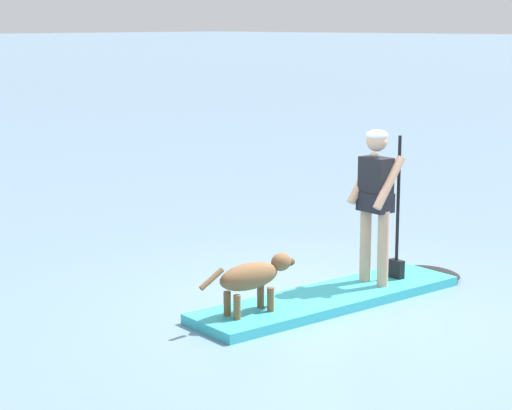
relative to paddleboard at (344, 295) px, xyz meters
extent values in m
plane|color=slate|center=(-0.22, 0.04, -0.05)|extent=(400.00, 400.00, 0.00)
cube|color=#33B2BF|center=(-0.22, 0.04, 0.00)|extent=(3.20, 1.28, 0.10)
ellipsoid|color=black|center=(1.31, -0.22, 0.00)|extent=(0.67, 0.83, 0.10)
cylinder|color=tan|center=(0.44, 0.06, 0.45)|extent=(0.12, 0.12, 0.80)
cylinder|color=tan|center=(0.40, -0.20, 0.45)|extent=(0.12, 0.12, 0.80)
cube|color=black|center=(0.42, -0.07, 0.93)|extent=(0.28, 0.39, 0.20)
cube|color=black|center=(0.42, -0.07, 1.13)|extent=(0.25, 0.37, 0.55)
sphere|color=tan|center=(0.42, -0.07, 1.58)|extent=(0.22, 0.22, 0.22)
ellipsoid|color=white|center=(0.42, -0.07, 1.64)|extent=(0.23, 0.23, 0.11)
cylinder|color=tan|center=(0.45, 0.12, 1.16)|extent=(0.43, 0.16, 0.54)
cylinder|color=tan|center=(0.39, -0.26, 1.16)|extent=(0.43, 0.16, 0.54)
cylinder|color=black|center=(0.77, -0.13, 0.83)|extent=(0.04, 0.04, 1.56)
cube|color=black|center=(0.77, -0.13, 0.15)|extent=(0.11, 0.19, 0.20)
ellipsoid|color=brown|center=(-1.24, 0.21, 0.41)|extent=(0.70, 0.33, 0.26)
ellipsoid|color=brown|center=(-0.85, 0.14, 0.49)|extent=(0.24, 0.19, 0.18)
ellipsoid|color=#503923|center=(-0.74, 0.12, 0.47)|extent=(0.13, 0.10, 0.08)
cylinder|color=brown|center=(-1.68, 0.28, 0.46)|extent=(0.27, 0.09, 0.18)
cylinder|color=brown|center=(-1.03, 0.25, 0.17)|extent=(0.07, 0.07, 0.23)
cylinder|color=brown|center=(-1.06, 0.10, 0.17)|extent=(0.07, 0.07, 0.23)
cylinder|color=brown|center=(-1.43, 0.31, 0.17)|extent=(0.07, 0.07, 0.23)
cylinder|color=brown|center=(-1.46, 0.16, 0.17)|extent=(0.07, 0.07, 0.23)
camera|label=1|loc=(-7.59, -5.62, 2.79)|focal=65.85mm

